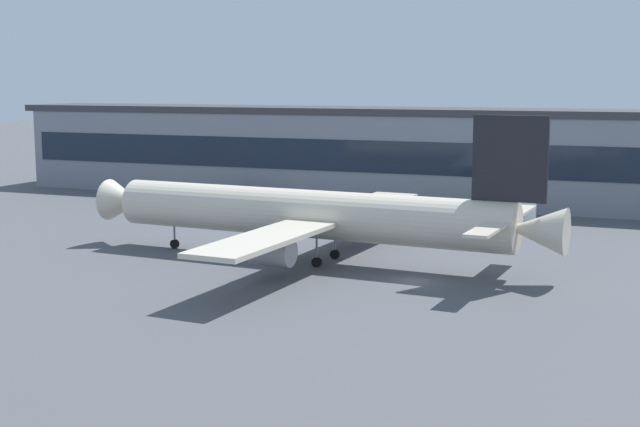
% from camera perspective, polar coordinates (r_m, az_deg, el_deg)
% --- Properties ---
extents(ground_plane, '(600.00, 600.00, 0.00)m').
position_cam_1_polar(ground_plane, '(90.95, 6.15, -4.44)').
color(ground_plane, '#4C4F54').
extents(terminal_building, '(187.36, 16.11, 16.07)m').
position_cam_1_polar(terminal_building, '(147.28, 12.60, 3.58)').
color(terminal_building, gray).
rests_on(terminal_building, ground_plane).
extents(airliner, '(57.58, 49.23, 17.14)m').
position_cam_1_polar(airliner, '(99.14, -0.40, -0.05)').
color(airliner, beige).
rests_on(airliner, ground_plane).
extents(stair_truck, '(6.30, 3.29, 3.55)m').
position_cam_1_polar(stair_truck, '(129.58, 12.61, 0.21)').
color(stair_truck, white).
rests_on(stair_truck, ground_plane).
extents(baggage_tug, '(3.97, 3.95, 1.85)m').
position_cam_1_polar(baggage_tug, '(135.79, 8.88, 0.31)').
color(baggage_tug, yellow).
rests_on(baggage_tug, ground_plane).
extents(follow_me_car, '(4.73, 2.89, 1.85)m').
position_cam_1_polar(follow_me_car, '(150.18, -7.98, 1.12)').
color(follow_me_car, red).
rests_on(follow_me_car, ground_plane).
extents(crew_van, '(4.70, 5.55, 2.55)m').
position_cam_1_polar(crew_van, '(149.31, -5.17, 1.27)').
color(crew_van, '#2651A5').
rests_on(crew_van, ground_plane).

